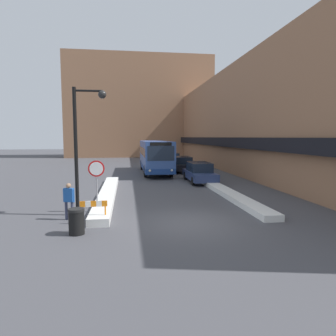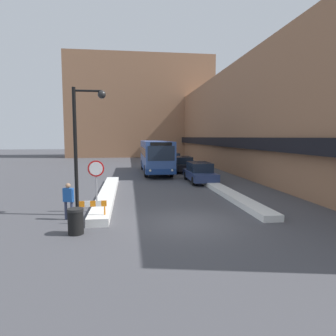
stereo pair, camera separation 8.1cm
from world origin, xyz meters
TOP-DOWN VIEW (x-y plane):
  - ground_plane at (0.00, 0.00)m, footprint 160.00×160.00m
  - building_row_right at (9.98, 24.00)m, footprint 5.50×60.00m
  - building_backdrop_far at (0.00, 44.40)m, footprint 26.00×8.00m
  - snow_bank_left at (-3.60, 6.07)m, footprint 0.90×12.48m
  - snow_bank_right at (3.60, 5.73)m, footprint 0.90×12.30m
  - city_bus at (0.31, 17.52)m, footprint 2.55×10.38m
  - parked_car_front at (3.20, 11.02)m, footprint 1.86×4.81m
  - parked_car_middle at (3.20, 18.26)m, footprint 1.90×4.46m
  - parked_car_back at (3.20, 25.97)m, footprint 1.92×4.88m
  - stop_sign at (-3.85, 2.38)m, footprint 0.76×0.08m
  - street_lamp at (-4.37, 1.92)m, footprint 1.46×0.36m
  - pedestrian at (-4.91, 1.20)m, footprint 0.49×0.32m
  - trash_bin at (-4.28, -0.84)m, footprint 0.59×0.59m
  - construction_barricade at (-3.81, 0.48)m, footprint 1.10×0.06m

SIDE VIEW (x-z plane):
  - ground_plane at x=0.00m, z-range 0.00..0.00m
  - snow_bank_right at x=3.60m, z-range 0.00..0.30m
  - snow_bank_left at x=-3.60m, z-range 0.00..0.34m
  - trash_bin at x=-4.28m, z-range 0.00..0.95m
  - construction_barricade at x=-3.81m, z-range 0.20..1.14m
  - parked_car_back at x=3.20m, z-range -0.01..1.52m
  - parked_car_middle at x=3.20m, z-range 0.00..1.54m
  - parked_car_front at x=3.20m, z-range 0.00..1.55m
  - pedestrian at x=-4.91m, z-range 0.16..1.74m
  - city_bus at x=0.31m, z-range 0.15..3.30m
  - stop_sign at x=-3.85m, z-range 0.56..3.00m
  - street_lamp at x=-4.37m, z-range 0.73..6.43m
  - building_row_right at x=9.98m, z-range -0.02..10.47m
  - building_backdrop_far at x=0.00m, z-range 0.00..17.91m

